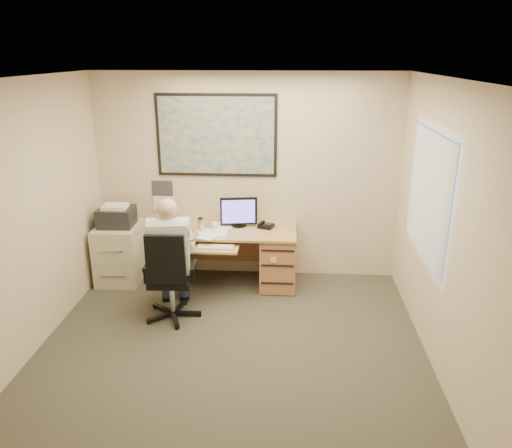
# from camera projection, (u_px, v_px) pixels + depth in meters

# --- Properties ---
(room_shell) EXTENTS (4.00, 4.50, 2.70)m
(room_shell) POSITION_uv_depth(u_px,v_px,m) (225.00, 237.00, 4.44)
(room_shell) COLOR #3A372C
(room_shell) RESTS_ON ground
(desk) EXTENTS (1.60, 0.97, 1.13)m
(desk) POSITION_uv_depth(u_px,v_px,m) (260.00, 252.00, 6.51)
(desk) COLOR tan
(desk) RESTS_ON ground
(world_map) EXTENTS (1.56, 0.03, 1.06)m
(world_map) POSITION_uv_depth(u_px,v_px,m) (216.00, 136.00, 6.39)
(world_map) COLOR #1E4C93
(world_map) RESTS_ON room_shell
(wall_calendar) EXTENTS (0.28, 0.01, 0.42)m
(wall_calendar) POSITION_uv_depth(u_px,v_px,m) (163.00, 196.00, 6.71)
(wall_calendar) COLOR white
(wall_calendar) RESTS_ON room_shell
(window_blinds) EXTENTS (0.06, 1.40, 1.30)m
(window_blinds) POSITION_uv_depth(u_px,v_px,m) (429.00, 196.00, 5.00)
(window_blinds) COLOR beige
(window_blinds) RESTS_ON room_shell
(filing_cabinet) EXTENTS (0.57, 0.67, 1.06)m
(filing_cabinet) POSITION_uv_depth(u_px,v_px,m) (120.00, 248.00, 6.61)
(filing_cabinet) COLOR beige
(filing_cabinet) RESTS_ON ground
(office_chair) EXTENTS (0.68, 0.68, 1.09)m
(office_chair) POSITION_uv_depth(u_px,v_px,m) (171.00, 293.00, 5.66)
(office_chair) COLOR black
(office_chair) RESTS_ON ground
(person) EXTENTS (0.71, 0.93, 1.41)m
(person) POSITION_uv_depth(u_px,v_px,m) (171.00, 259.00, 5.61)
(person) COLOR silver
(person) RESTS_ON office_chair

